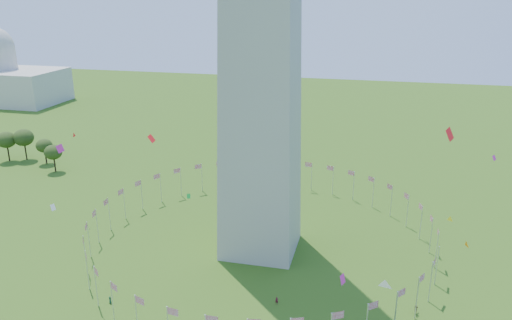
% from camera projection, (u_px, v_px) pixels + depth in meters
% --- Properties ---
extents(flag_ring, '(80.24, 80.24, 9.00)m').
position_uv_depth(flag_ring, '(261.00, 231.00, 119.22)').
color(flag_ring, silver).
rests_on(flag_ring, ground).
extents(kites_aloft, '(106.06, 64.71, 39.77)m').
position_uv_depth(kites_aloft, '(282.00, 224.00, 88.36)').
color(kites_aloft, white).
rests_on(kites_aloft, ground).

